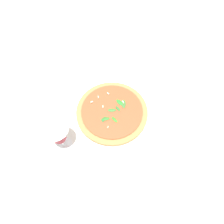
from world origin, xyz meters
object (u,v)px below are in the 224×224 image
object	(u,v)px
pizza_arugula_main	(112,113)
wine_glass	(58,134)
fork	(178,77)
side_plate_white	(180,162)

from	to	relation	value
pizza_arugula_main	wine_glass	distance (m)	0.26
wine_glass	pizza_arugula_main	bearing A→B (deg)	123.11
pizza_arugula_main	wine_glass	size ratio (longest dim) A/B	2.10
wine_glass	fork	distance (m)	0.63
pizza_arugula_main	wine_glass	xyz separation A→B (m)	(0.13, -0.20, 0.09)
pizza_arugula_main	fork	bearing A→B (deg)	120.96
side_plate_white	wine_glass	bearing A→B (deg)	-100.94
fork	pizza_arugula_main	bearing A→B (deg)	-45.03
pizza_arugula_main	side_plate_white	world-z (taller)	pizza_arugula_main
fork	wine_glass	bearing A→B (deg)	-44.19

